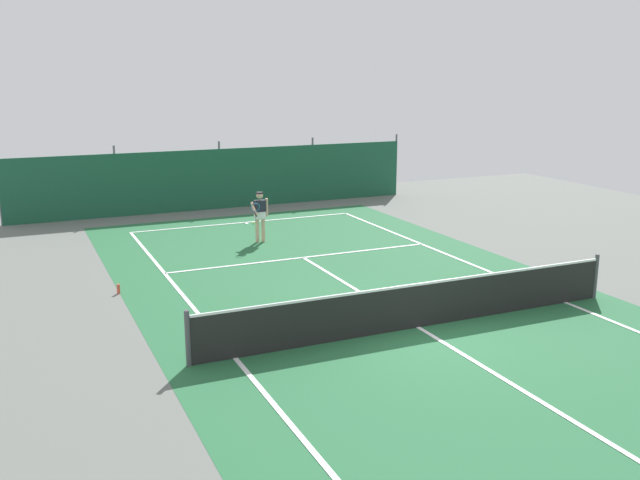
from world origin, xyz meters
name	(u,v)px	position (x,y,z in m)	size (l,w,h in m)	color
ground_plane	(418,327)	(0.00, 0.00, 0.00)	(36.00, 36.00, 0.00)	slate
court_surface	(418,327)	(0.00, 0.00, 0.00)	(11.02, 26.60, 0.01)	#236038
tennis_net	(419,305)	(0.00, 0.00, 0.51)	(10.12, 0.10, 1.10)	black
back_fence	(218,190)	(0.00, 15.42, 0.67)	(16.30, 0.98, 2.70)	#195138
tennis_player	(260,213)	(-0.49, 8.79, 0.96)	(0.72, 0.75, 1.64)	#D8AD8C
tennis_ball_near_player	(254,223)	(0.20, 11.53, 0.03)	(0.07, 0.07, 0.07)	#CCDB33
parked_car	(270,176)	(2.94, 17.19, 0.84)	(2.12, 4.26, 1.68)	navy
water_bottle	(118,289)	(-5.53, 5.10, 0.12)	(0.08, 0.08, 0.24)	#D84C38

